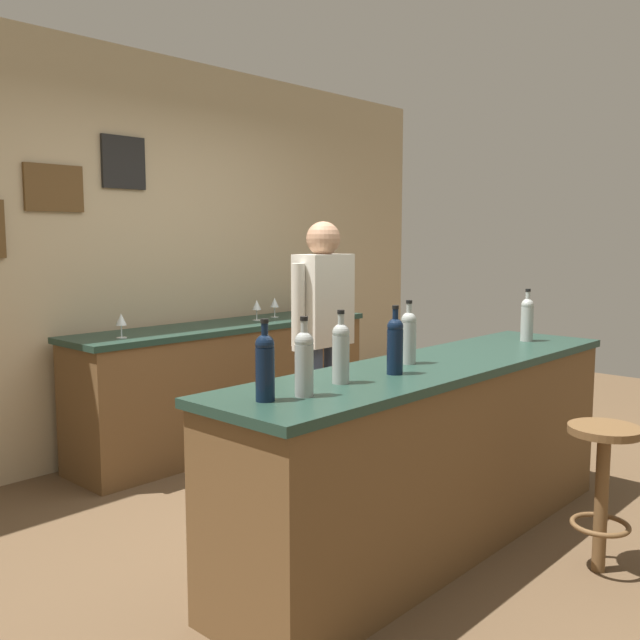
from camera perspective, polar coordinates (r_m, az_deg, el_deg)
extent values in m
plane|color=brown|center=(3.90, 4.02, -16.19)|extent=(10.00, 10.00, 0.00)
cube|color=tan|center=(5.11, -13.94, 5.22)|extent=(6.00, 0.06, 2.80)
cube|color=brown|center=(4.73, -20.99, 10.08)|extent=(0.38, 0.02, 0.29)
cube|color=black|center=(4.99, -15.82, 12.33)|extent=(0.33, 0.02, 0.35)
cube|color=brown|center=(3.53, 9.25, -11.16)|extent=(2.55, 0.57, 0.88)
cube|color=#1E382D|center=(3.41, 9.40, -3.79)|extent=(2.60, 0.60, 0.04)
cube|color=brown|center=(5.16, -7.56, -5.49)|extent=(2.38, 0.53, 0.86)
cube|color=#1E382D|center=(5.08, -7.64, -0.53)|extent=(2.42, 0.56, 0.04)
cylinder|color=#384766|center=(4.47, 1.14, -7.36)|extent=(0.13, 0.13, 0.86)
cylinder|color=#384766|center=(4.32, -0.64, -7.83)|extent=(0.13, 0.13, 0.86)
cube|color=beige|center=(4.28, 0.27, 1.67)|extent=(0.36, 0.20, 0.56)
sphere|color=#A87A5B|center=(4.26, 0.28, 6.69)|extent=(0.21, 0.21, 0.21)
cylinder|color=beige|center=(4.44, 2.19, 1.46)|extent=(0.08, 0.08, 0.52)
cylinder|color=beige|center=(4.12, -1.80, 1.05)|extent=(0.08, 0.08, 0.52)
cylinder|color=brown|center=(3.50, 22.08, -13.75)|extent=(0.06, 0.06, 0.65)
torus|color=brown|center=(3.54, 22.00, -15.31)|extent=(0.26, 0.26, 0.02)
cylinder|color=brown|center=(3.40, 22.33, -8.36)|extent=(0.32, 0.32, 0.03)
cylinder|color=black|center=(2.57, -4.53, -4.47)|extent=(0.07, 0.07, 0.20)
sphere|color=black|center=(2.55, -4.55, -1.99)|extent=(0.07, 0.07, 0.07)
cylinder|color=black|center=(2.55, -4.56, -1.27)|extent=(0.03, 0.03, 0.09)
cylinder|color=black|center=(2.54, -4.57, -0.08)|extent=(0.03, 0.03, 0.02)
cylinder|color=#999E99|center=(2.64, -1.31, -4.16)|extent=(0.07, 0.07, 0.20)
sphere|color=#999E99|center=(2.62, -1.32, -1.74)|extent=(0.07, 0.07, 0.07)
cylinder|color=#999E99|center=(2.61, -1.32, -1.04)|extent=(0.03, 0.03, 0.09)
cylinder|color=black|center=(2.61, -1.32, 0.12)|extent=(0.03, 0.03, 0.02)
cylinder|color=#999E99|center=(2.87, 1.71, -3.26)|extent=(0.07, 0.07, 0.20)
sphere|color=#999E99|center=(2.86, 1.72, -1.03)|extent=(0.07, 0.07, 0.07)
cylinder|color=#999E99|center=(2.85, 1.72, -0.39)|extent=(0.03, 0.03, 0.09)
cylinder|color=black|center=(2.85, 1.73, 0.67)|extent=(0.03, 0.03, 0.02)
cylinder|color=black|center=(3.08, 6.17, -2.61)|extent=(0.07, 0.07, 0.20)
sphere|color=black|center=(3.07, 6.19, -0.53)|extent=(0.07, 0.07, 0.07)
cylinder|color=black|center=(3.06, 6.20, 0.07)|extent=(0.03, 0.03, 0.09)
cylinder|color=black|center=(3.06, 6.21, 1.06)|extent=(0.03, 0.03, 0.02)
cylinder|color=#999E99|center=(3.34, 7.28, -1.89)|extent=(0.07, 0.07, 0.20)
sphere|color=#999E99|center=(3.33, 7.31, 0.03)|extent=(0.07, 0.07, 0.07)
cylinder|color=#999E99|center=(3.33, 7.32, 0.58)|extent=(0.03, 0.03, 0.09)
cylinder|color=black|center=(3.32, 7.33, 1.49)|extent=(0.03, 0.03, 0.02)
cylinder|color=#999E99|center=(4.22, 16.62, -0.32)|extent=(0.07, 0.07, 0.20)
sphere|color=#999E99|center=(4.21, 16.67, 1.20)|extent=(0.07, 0.07, 0.07)
cylinder|color=#999E99|center=(4.21, 16.68, 1.64)|extent=(0.03, 0.03, 0.09)
cylinder|color=black|center=(4.20, 16.71, 2.36)|extent=(0.03, 0.03, 0.02)
cylinder|color=silver|center=(4.49, -15.96, -1.40)|extent=(0.06, 0.06, 0.00)
cylinder|color=silver|center=(4.49, -15.98, -0.89)|extent=(0.01, 0.01, 0.07)
cone|color=silver|center=(4.48, -16.01, 0.06)|extent=(0.07, 0.07, 0.08)
cylinder|color=silver|center=(5.27, -5.20, 0.01)|extent=(0.06, 0.06, 0.00)
cylinder|color=silver|center=(5.27, -5.21, 0.44)|extent=(0.01, 0.01, 0.07)
cone|color=silver|center=(5.26, -5.22, 1.25)|extent=(0.07, 0.07, 0.08)
cylinder|color=silver|center=(5.46, -3.74, 0.25)|extent=(0.06, 0.06, 0.00)
cylinder|color=silver|center=(5.45, -3.74, 0.67)|extent=(0.01, 0.01, 0.07)
cone|color=silver|center=(5.45, -3.75, 1.46)|extent=(0.07, 0.07, 0.08)
cylinder|color=silver|center=(5.51, -1.83, 0.33)|extent=(0.06, 0.06, 0.00)
cylinder|color=silver|center=(5.51, -1.83, 0.74)|extent=(0.01, 0.01, 0.07)
cone|color=silver|center=(5.50, -1.83, 1.52)|extent=(0.07, 0.07, 0.08)
cylinder|color=silver|center=(5.73, -1.39, 0.58)|extent=(0.06, 0.06, 0.00)
cylinder|color=silver|center=(5.73, -1.39, 0.98)|extent=(0.01, 0.01, 0.07)
cone|color=silver|center=(5.72, -1.39, 1.72)|extent=(0.07, 0.07, 0.08)
cylinder|color=#336699|center=(5.79, 0.08, 1.09)|extent=(0.08, 0.08, 0.09)
torus|color=#336699|center=(5.83, 0.46, 1.18)|extent=(0.06, 0.01, 0.06)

